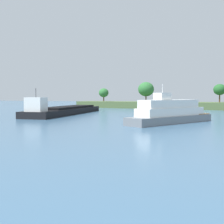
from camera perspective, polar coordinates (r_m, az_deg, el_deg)
name	(u,v)px	position (r m, az deg, el deg)	size (l,w,h in m)	color
treeline_island	(194,101)	(105.24, 15.44, 2.03)	(80.51, 11.75, 10.20)	#4C6038
white_riverboat	(171,113)	(49.14, 11.25, -0.19)	(10.45, 17.82, 6.33)	slate
cargo_barge	(65,110)	(73.35, -8.96, 0.37)	(13.84, 35.71, 5.99)	black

